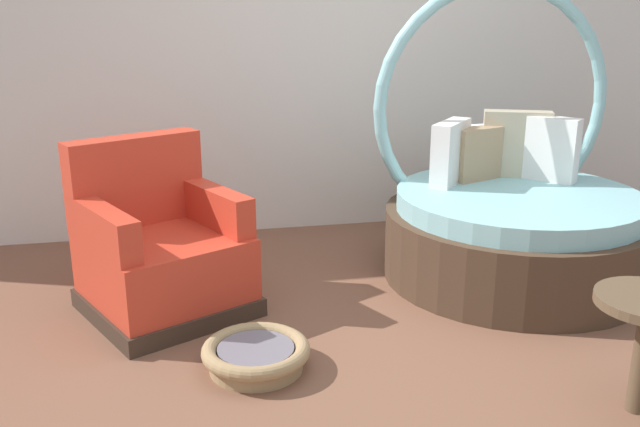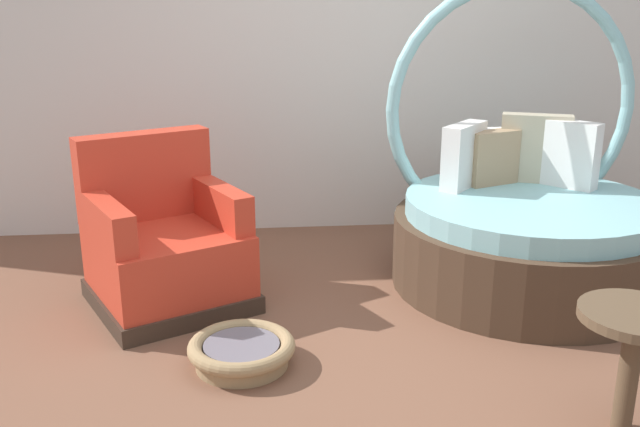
{
  "view_description": "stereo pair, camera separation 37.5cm",
  "coord_description": "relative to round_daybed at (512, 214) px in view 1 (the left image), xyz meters",
  "views": [
    {
      "loc": [
        -0.93,
        -2.99,
        1.66
      ],
      "look_at": [
        -0.22,
        0.53,
        0.55
      ],
      "focal_mm": 38.83,
      "sensor_mm": 36.0,
      "label": 1
    },
    {
      "loc": [
        -0.56,
        -3.04,
        1.66
      ],
      "look_at": [
        -0.22,
        0.53,
        0.55
      ],
      "focal_mm": 38.83,
      "sensor_mm": 36.0,
      "label": 2
    }
  ],
  "objects": [
    {
      "name": "ground_plane",
      "position": [
        -1.05,
        -0.81,
        -0.39
      ],
      "size": [
        8.0,
        8.0,
        0.02
      ],
      "primitive_type": "cube",
      "color": "brown"
    },
    {
      "name": "back_wall",
      "position": [
        -1.05,
        1.22,
        0.97
      ],
      "size": [
        8.0,
        0.12,
        2.71
      ],
      "primitive_type": "cube",
      "color": "silver",
      "rests_on": "ground_plane"
    },
    {
      "name": "round_daybed",
      "position": [
        0.0,
        0.0,
        0.0
      ],
      "size": [
        1.61,
        1.61,
        1.81
      ],
      "color": "#473323",
      "rests_on": "ground_plane"
    },
    {
      "name": "red_armchair",
      "position": [
        -2.14,
        -0.12,
        -0.05
      ],
      "size": [
        1.07,
        1.07,
        0.94
      ],
      "color": "#38281E",
      "rests_on": "ground_plane"
    },
    {
      "name": "pet_basket",
      "position": [
        -1.71,
        -0.9,
        -0.31
      ],
      "size": [
        0.51,
        0.51,
        0.13
      ],
      "color": "#9E7F56",
      "rests_on": "ground_plane"
    }
  ]
}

